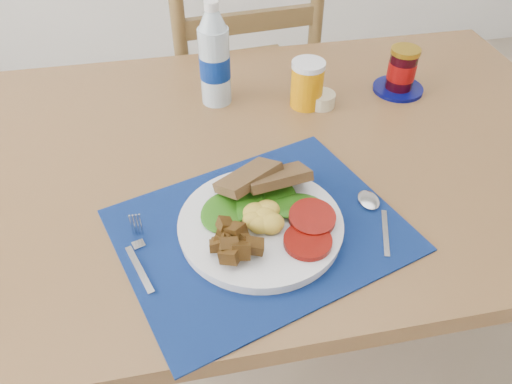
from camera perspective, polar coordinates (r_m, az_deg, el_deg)
table at (r=1.08m, az=1.58°, el=1.45°), size 1.40×0.90×0.75m
chair_far at (r=1.67m, az=-1.91°, el=15.24°), size 0.50×0.48×1.25m
placemat at (r=0.86m, az=0.52°, el=-4.35°), size 0.55×0.49×0.00m
breakfast_plate at (r=0.84m, az=0.21°, el=-3.60°), size 0.28×0.28×0.07m
fork at (r=0.84m, az=-13.24°, el=-6.84°), size 0.04×0.15×0.00m
spoon at (r=0.91m, az=13.32°, el=-2.15°), size 0.05×0.16×0.00m
water_bottle at (r=1.14m, az=-4.76°, el=14.79°), size 0.07×0.07×0.23m
juice_glass at (r=1.15m, az=5.85°, el=12.04°), size 0.07×0.07×0.10m
ramekin at (r=1.17m, az=7.47°, el=10.43°), size 0.06×0.06×0.03m
jam_on_saucer at (r=1.25m, az=16.27°, el=12.98°), size 0.12×0.12×0.11m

